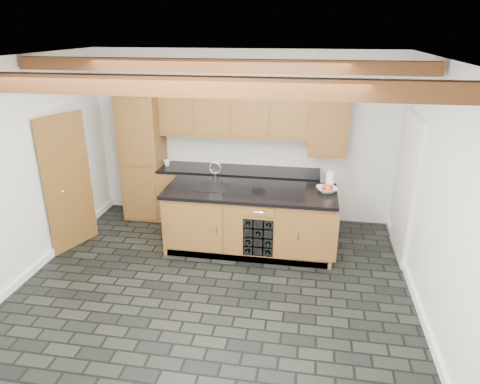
# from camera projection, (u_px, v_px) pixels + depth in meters

# --- Properties ---
(ground) EXTENTS (5.00, 5.00, 0.00)m
(ground) POSITION_uv_depth(u_px,v_px,m) (211.00, 295.00, 5.32)
(ground) COLOR black
(ground) RESTS_ON ground
(room_shell) EXTENTS (5.01, 5.00, 5.00)m
(room_shell) POSITION_uv_depth(u_px,v_px,m) (211.00, 165.00, 5.27)
(room_shell) COLOR white
(room_shell) RESTS_ON ground
(back_cabinetry) EXTENTS (3.65, 0.62, 2.20)m
(back_cabinetry) POSITION_uv_depth(u_px,v_px,m) (218.00, 165.00, 7.08)
(back_cabinetry) COLOR #9A6431
(back_cabinetry) RESTS_ON ground
(island) EXTENTS (2.48, 0.96, 0.93)m
(island) POSITION_uv_depth(u_px,v_px,m) (250.00, 220.00, 6.28)
(island) COLOR #9A6431
(island) RESTS_ON ground
(faucet) EXTENTS (0.45, 0.40, 0.34)m
(faucet) POSITION_uv_depth(u_px,v_px,m) (213.00, 185.00, 6.23)
(faucet) COLOR black
(faucet) RESTS_ON island
(kitchen_scale) EXTENTS (0.17, 0.11, 0.05)m
(kitchen_scale) POSITION_uv_depth(u_px,v_px,m) (259.00, 189.00, 6.10)
(kitchen_scale) COLOR black
(kitchen_scale) RESTS_ON island
(fruit_bowl) EXTENTS (0.35, 0.35, 0.07)m
(fruit_bowl) POSITION_uv_depth(u_px,v_px,m) (327.00, 190.00, 6.04)
(fruit_bowl) COLOR silver
(fruit_bowl) RESTS_ON island
(fruit_cluster) EXTENTS (0.16, 0.17, 0.07)m
(fruit_cluster) POSITION_uv_depth(u_px,v_px,m) (327.00, 187.00, 6.03)
(fruit_cluster) COLOR #AD171D
(fruit_cluster) RESTS_ON fruit_bowl
(paper_towel) EXTENTS (0.11, 0.11, 0.26)m
(paper_towel) POSITION_uv_depth(u_px,v_px,m) (330.00, 181.00, 6.10)
(paper_towel) COLOR white
(paper_towel) RESTS_ON island
(mug) EXTENTS (0.13, 0.13, 0.10)m
(mug) POSITION_uv_depth(u_px,v_px,m) (167.00, 163.00, 7.16)
(mug) COLOR white
(mug) RESTS_ON back_cabinetry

